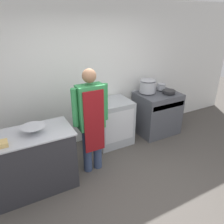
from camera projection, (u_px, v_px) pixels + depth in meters
name	position (u px, v px, depth m)	size (l,w,h in m)	color
ground_plane	(142.00, 202.00, 3.08)	(14.00, 14.00, 0.00)	#4C4742
wall_back	(85.00, 77.00, 4.14)	(8.00, 0.05, 2.70)	white
prep_counter	(31.00, 162.00, 3.18)	(1.27, 0.66, 0.93)	#2D2D33
stove	(157.00, 113.00, 4.79)	(0.87, 0.72, 0.93)	#4C4F56
fridge_unit	(112.00, 122.00, 4.39)	(0.71, 0.63, 0.90)	#A8ADB2
person_cook	(91.00, 117.00, 3.37)	(0.59, 0.24, 1.73)	#38476B
mixing_bowl	(34.00, 129.00, 3.01)	(0.33, 0.33, 0.10)	#B2B5BC
plastic_tub	(1.00, 144.00, 2.72)	(0.15, 0.15, 0.06)	#D8B266
stock_pot	(148.00, 86.00, 4.56)	(0.34, 0.34, 0.29)	#B2B5BC
saute_pan	(169.00, 92.00, 4.56)	(0.26, 0.26, 0.06)	#262628
sauce_pot	(161.00, 86.00, 4.75)	(0.18, 0.18, 0.15)	#B2B5BC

